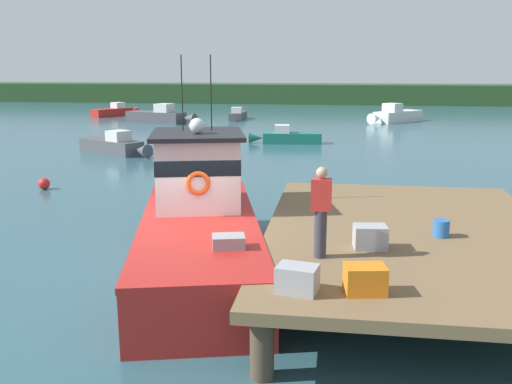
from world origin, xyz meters
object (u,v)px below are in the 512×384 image
at_px(main_fishing_boat, 199,220).
at_px(bait_bucket, 441,228).
at_px(deckhand_by_the_boat, 321,210).
at_px(mooring_buoy_inshore, 212,142).
at_px(moored_boat_outer_mooring, 115,111).
at_px(crate_single_far, 297,279).
at_px(mooring_buoy_spare_mooring, 44,184).
at_px(crate_stack_mid_dock, 370,237).
at_px(crate_stack_near_edge, 365,279).
at_px(moored_boat_off_the_point, 395,116).
at_px(moored_boat_far_left, 160,116).
at_px(moored_boat_mid_harbor, 287,137).
at_px(moored_boat_far_right, 237,115).
at_px(moored_boat_near_channel, 115,146).

xyz_separation_m(main_fishing_boat, bait_bucket, (5.25, -1.18, 0.36)).
distance_m(bait_bucket, deckhand_by_the_boat, 2.92).
bearing_deg(mooring_buoy_inshore, moored_boat_outer_mooring, 125.32).
bearing_deg(crate_single_far, mooring_buoy_spare_mooring, 132.27).
bearing_deg(main_fishing_boat, crate_single_far, -59.39).
bearing_deg(crate_stack_mid_dock, main_fishing_boat, 150.69).
relative_size(crate_stack_near_edge, bait_bucket, 1.76).
relative_size(crate_stack_mid_dock, moored_boat_off_the_point, 0.11).
bearing_deg(bait_bucket, deckhand_by_the_boat, -146.04).
bearing_deg(moored_boat_outer_mooring, main_fishing_boat, -65.34).
height_order(main_fishing_boat, moored_boat_outer_mooring, main_fishing_boat).
relative_size(main_fishing_boat, moored_boat_off_the_point, 1.80).
bearing_deg(moored_boat_far_left, moored_boat_off_the_point, 10.67).
relative_size(bait_bucket, moored_boat_mid_harbor, 0.08).
bearing_deg(mooring_buoy_spare_mooring, bait_bucket, -32.13).
height_order(crate_stack_near_edge, deckhand_by_the_boat, deckhand_by_the_boat).
height_order(moored_boat_far_left, moored_boat_far_right, moored_boat_far_left).
height_order(bait_bucket, moored_boat_far_left, moored_boat_far_left).
bearing_deg(main_fishing_boat, moored_boat_mid_harbor, 89.58).
bearing_deg(deckhand_by_the_boat, moored_boat_off_the_point, 82.60).
xyz_separation_m(moored_boat_outer_mooring, mooring_buoy_inshore, (13.64, -19.24, -0.17)).
bearing_deg(crate_single_far, deckhand_by_the_boat, 80.18).
bearing_deg(moored_boat_mid_harbor, mooring_buoy_inshore, -153.65).
height_order(crate_single_far, mooring_buoy_spare_mooring, crate_single_far).
bearing_deg(deckhand_by_the_boat, moored_boat_outer_mooring, 116.50).
bearing_deg(bait_bucket, moored_boat_far_left, 116.24).
relative_size(crate_stack_near_edge, crate_stack_mid_dock, 1.00).
relative_size(crate_stack_mid_dock, moored_boat_near_channel, 0.13).
xyz_separation_m(moored_boat_far_left, moored_boat_mid_harbor, (11.48, -11.11, -0.17)).
relative_size(crate_stack_mid_dock, moored_boat_far_left, 0.09).
distance_m(main_fishing_boat, moored_boat_outer_mooring, 42.37).
distance_m(crate_single_far, deckhand_by_the_boat, 1.79).
bearing_deg(moored_boat_far_left, moored_boat_mid_harbor, -44.05).
bearing_deg(mooring_buoy_inshore, moored_boat_off_the_point, 54.55).
bearing_deg(crate_stack_near_edge, moored_boat_mid_harbor, 97.68).
distance_m(crate_stack_mid_dock, mooring_buoy_inshore, 22.81).
bearing_deg(mooring_buoy_spare_mooring, moored_boat_off_the_point, 61.68).
bearing_deg(bait_bucket, crate_stack_mid_dock, -146.46).
bearing_deg(mooring_buoy_inshore, moored_boat_far_left, 118.93).
height_order(crate_stack_mid_dock, moored_boat_far_right, crate_stack_mid_dock).
height_order(moored_boat_off_the_point, mooring_buoy_inshore, moored_boat_off_the_point).
xyz_separation_m(moored_boat_far_right, moored_boat_off_the_point, (13.51, -0.41, 0.16)).
bearing_deg(moored_boat_far_left, mooring_buoy_inshore, -61.07).
relative_size(crate_stack_near_edge, moored_boat_mid_harbor, 0.14).
relative_size(bait_bucket, mooring_buoy_inshore, 0.66).
bearing_deg(moored_boat_near_channel, moored_boat_off_the_point, 50.83).
height_order(crate_stack_near_edge, moored_boat_off_the_point, crate_stack_near_edge).
relative_size(main_fishing_boat, moored_boat_outer_mooring, 2.09).
height_order(crate_stack_near_edge, moored_boat_near_channel, crate_stack_near_edge).
bearing_deg(deckhand_by_the_boat, main_fishing_boat, 136.33).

